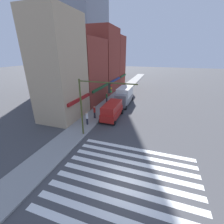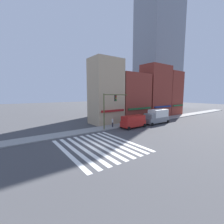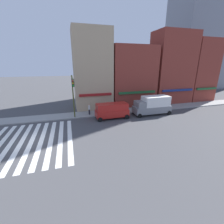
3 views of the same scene
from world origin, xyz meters
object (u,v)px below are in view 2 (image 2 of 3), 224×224
Objects in this scene: traffic_signal at (109,105)px; pedestrian_red_jacket at (122,121)px; pedestrian_green_top at (144,117)px; van_red at (133,121)px; box_truck_grey at (157,116)px; pedestrian_white_shirt at (113,122)px.

pedestrian_red_jacket is at bearing 24.46° from traffic_signal.
traffic_signal is 3.67× the size of pedestrian_green_top.
pedestrian_green_top is at bearing 14.00° from traffic_signal.
traffic_signal is at bearing 176.21° from van_red.
van_red is 2.53m from pedestrian_red_jacket.
van_red is 6.96m from box_truck_grey.
pedestrian_white_shirt is at bearing -111.40° from pedestrian_red_jacket.
van_red is at bearing -0.08° from pedestrian_red_jacket.
traffic_signal is 6.16m from pedestrian_red_jacket.
traffic_signal is 1.29× the size of van_red.
traffic_signal is 6.42m from van_red.
van_red is at bearing 110.87° from pedestrian_green_top.
van_red is (5.53, -0.25, -3.24)m from traffic_signal.
pedestrian_red_jacket is 2.27m from pedestrian_white_shirt.
van_red is at bearing -122.68° from pedestrian_white_shirt.
pedestrian_white_shirt is at bearing 89.82° from pedestrian_green_top.
pedestrian_white_shirt is at bearing 42.04° from traffic_signal.
traffic_signal reaches higher than pedestrian_white_shirt.
pedestrian_red_jacket is (-0.89, 2.36, -0.21)m from van_red.
pedestrian_red_jacket is at bearing -86.31° from pedestrian_white_shirt.
box_truck_grey is at bearing 52.47° from pedestrian_red_jacket.
box_truck_grey is at bearing -1.13° from traffic_signal.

